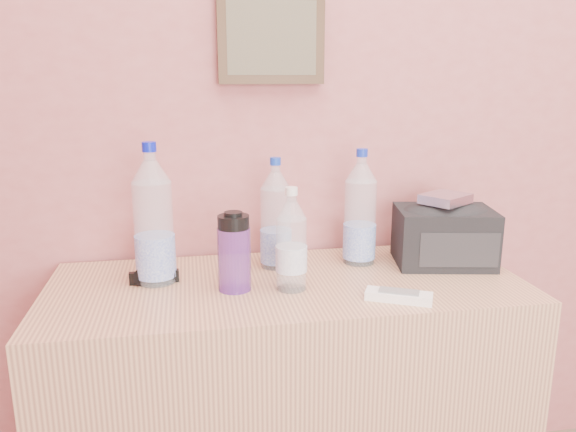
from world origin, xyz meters
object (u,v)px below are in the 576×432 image
object	(u,v)px
dresser	(287,412)
nalgene_bottle	(234,252)
pet_large_b	(276,219)
pet_small	(291,245)
pet_large_c	(360,213)
foil_packet	(445,199)
toiletry_bag	(444,233)
pet_large_a	(154,222)
sunglasses	(154,277)
ac_remote	(399,296)

from	to	relation	value
dresser	nalgene_bottle	xyz separation A→B (m)	(-0.14, -0.03, 0.49)
pet_large_b	pet_small	bearing A→B (deg)	-86.41
dresser	pet_small	size ratio (longest dim) A/B	4.73
pet_small	nalgene_bottle	distance (m)	0.14
pet_large_c	foil_packet	world-z (taller)	pet_large_c
toiletry_bag	pet_large_a	bearing A→B (deg)	-168.44
dresser	nalgene_bottle	world-z (taller)	nalgene_bottle
pet_large_c	pet_large_b	bearing A→B (deg)	178.06
pet_large_a	pet_small	size ratio (longest dim) A/B	1.40
dresser	pet_small	bearing A→B (deg)	-88.64
dresser	nalgene_bottle	bearing A→B (deg)	-167.11
pet_large_b	nalgene_bottle	size ratio (longest dim) A/B	1.54
pet_large_a	pet_large_c	xyz separation A→B (m)	(0.57, 0.06, -0.02)
pet_large_b	pet_small	xyz separation A→B (m)	(0.01, -0.18, -0.02)
pet_large_c	pet_small	bearing A→B (deg)	-143.52
pet_large_a	pet_large_c	size ratio (longest dim) A/B	1.11
pet_large_b	pet_large_c	size ratio (longest dim) A/B	0.94
pet_small	foil_packet	xyz separation A→B (m)	(0.45, 0.10, 0.08)
pet_large_b	nalgene_bottle	xyz separation A→B (m)	(-0.13, -0.16, -0.04)
toiletry_bag	foil_packet	size ratio (longest dim) A/B	2.18
sunglasses	toiletry_bag	world-z (taller)	toiletry_bag
dresser	pet_large_b	bearing A→B (deg)	94.52
nalgene_bottle	toiletry_bag	distance (m)	0.61
nalgene_bottle	foil_packet	xyz separation A→B (m)	(0.60, 0.08, 0.09)
toiletry_bag	foil_packet	bearing A→B (deg)	-113.19
pet_large_a	ac_remote	distance (m)	0.64
nalgene_bottle	toiletry_bag	size ratio (longest dim) A/B	0.76
pet_small	nalgene_bottle	size ratio (longest dim) A/B	1.30
dresser	pet_large_c	distance (m)	0.59
foil_packet	dresser	bearing A→B (deg)	-173.50
pet_large_a	pet_large_b	world-z (taller)	pet_large_a
nalgene_bottle	dresser	bearing A→B (deg)	12.89
pet_large_c	sunglasses	xyz separation A→B (m)	(-0.57, -0.07, -0.13)
toiletry_bag	pet_large_c	bearing A→B (deg)	178.85
dresser	foil_packet	world-z (taller)	foil_packet
dresser	pet_large_c	bearing A→B (deg)	26.94
sunglasses	nalgene_bottle	bearing A→B (deg)	-23.83
dresser	toiletry_bag	bearing A→B (deg)	8.21
toiletry_bag	sunglasses	bearing A→B (deg)	-167.79
toiletry_bag	foil_packet	distance (m)	0.10
pet_large_c	pet_small	world-z (taller)	pet_large_c
ac_remote	foil_packet	size ratio (longest dim) A/B	1.29
pet_large_c	toiletry_bag	bearing A→B (deg)	-12.11
pet_large_a	dresser	bearing A→B (deg)	-9.91
pet_large_c	sunglasses	size ratio (longest dim) A/B	2.60
foil_packet	sunglasses	bearing A→B (deg)	-179.83
pet_large_a	sunglasses	size ratio (longest dim) A/B	2.89
ac_remote	foil_packet	distance (m)	0.36
pet_large_b	nalgene_bottle	world-z (taller)	pet_large_b
nalgene_bottle	foil_packet	size ratio (longest dim) A/B	1.65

